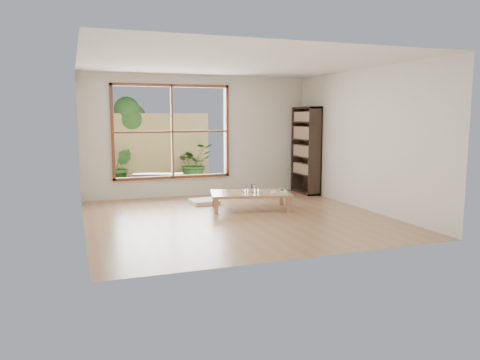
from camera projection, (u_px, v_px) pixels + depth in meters
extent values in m
plane|color=#99764C|center=(236.00, 217.00, 8.08)|extent=(5.00, 5.00, 0.00)
cube|color=#AE7C54|center=(250.00, 194.00, 8.74)|extent=(1.61, 1.14, 0.05)
cube|color=#AE7C54|center=(216.00, 206.00, 8.36)|extent=(0.09, 0.09, 0.27)
cube|color=#AE7C54|center=(214.00, 199.00, 9.02)|extent=(0.09, 0.09, 0.27)
cube|color=#AE7C54|center=(288.00, 205.00, 8.49)|extent=(0.09, 0.09, 0.27)
cube|color=#AE7C54|center=(281.00, 198.00, 9.16)|extent=(0.09, 0.09, 0.27)
cube|color=white|center=(204.00, 202.00, 9.35)|extent=(0.55, 0.55, 0.08)
cube|color=#31231B|center=(306.00, 150.00, 10.49)|extent=(0.31, 0.87, 1.94)
cylinder|color=silver|center=(253.00, 188.00, 8.70)|extent=(0.08, 0.08, 0.15)
cylinder|color=silver|center=(257.00, 189.00, 8.75)|extent=(0.08, 0.08, 0.11)
cylinder|color=silver|center=(246.00, 189.00, 8.88)|extent=(0.07, 0.07, 0.09)
cylinder|color=silver|center=(244.00, 190.00, 8.72)|extent=(0.07, 0.07, 0.09)
cube|color=white|center=(279.00, 192.00, 8.69)|extent=(0.35, 0.30, 0.02)
sphere|color=#3B7B31|center=(282.00, 189.00, 8.75)|extent=(0.07, 0.07, 0.07)
cube|color=orange|center=(278.00, 191.00, 8.64)|extent=(0.06, 0.06, 0.03)
cube|color=beige|center=(275.00, 191.00, 8.69)|extent=(0.08, 0.07, 0.02)
cylinder|color=silver|center=(282.00, 192.00, 8.64)|extent=(0.16, 0.07, 0.01)
cube|color=#312B24|center=(164.00, 189.00, 11.20)|extent=(2.80, 2.00, 0.05)
cube|color=#31231B|center=(158.00, 175.00, 10.98)|extent=(1.20, 0.68, 0.05)
cube|color=#31231B|center=(134.00, 183.00, 10.86)|extent=(0.08, 0.08, 0.32)
cube|color=#31231B|center=(136.00, 182.00, 11.11)|extent=(0.08, 0.08, 0.32)
cube|color=#31231B|center=(181.00, 183.00, 10.89)|extent=(0.08, 0.08, 0.32)
cube|color=#31231B|center=(182.00, 181.00, 11.14)|extent=(0.08, 0.08, 0.32)
cube|color=#CBBB68|center=(156.00, 149.00, 12.01)|extent=(2.80, 0.06, 1.80)
imported|color=#346726|center=(194.00, 163.00, 12.05)|extent=(1.10, 1.02, 1.01)
imported|color=#346726|center=(121.00, 167.00, 11.51)|extent=(0.52, 0.42, 0.91)
cylinder|color=#4C3D2D|center=(127.00, 152.00, 12.07)|extent=(0.14, 0.14, 1.60)
sphere|color=#346726|center=(130.00, 119.00, 11.99)|extent=(0.84, 0.84, 0.84)
sphere|color=#346726|center=(119.00, 127.00, 12.00)|extent=(0.70, 0.70, 0.70)
sphere|color=#346726|center=(127.00, 109.00, 11.83)|extent=(0.64, 0.64, 0.64)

